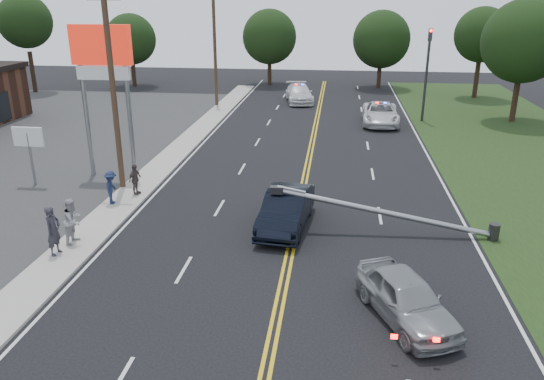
# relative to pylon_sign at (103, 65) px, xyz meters

# --- Properties ---
(ground) EXTENTS (120.00, 120.00, 0.00)m
(ground) POSITION_rel_pylon_sign_xyz_m (10.50, -14.00, -6.00)
(ground) COLOR black
(ground) RESTS_ON ground
(sidewalk) EXTENTS (1.80, 70.00, 0.12)m
(sidewalk) POSITION_rel_pylon_sign_xyz_m (2.10, -4.00, -5.94)
(sidewalk) COLOR #A7A196
(sidewalk) RESTS_ON ground
(centerline_yellow) EXTENTS (0.36, 80.00, 0.00)m
(centerline_yellow) POSITION_rel_pylon_sign_xyz_m (10.50, -4.00, -5.99)
(centerline_yellow) COLOR gold
(centerline_yellow) RESTS_ON ground
(pylon_sign) EXTENTS (3.20, 0.35, 8.00)m
(pylon_sign) POSITION_rel_pylon_sign_xyz_m (0.00, 0.00, 0.00)
(pylon_sign) COLOR gray
(pylon_sign) RESTS_ON ground
(small_sign) EXTENTS (1.60, 0.14, 3.10)m
(small_sign) POSITION_rel_pylon_sign_xyz_m (-3.50, -2.00, -3.66)
(small_sign) COLOR gray
(small_sign) RESTS_ON ground
(traffic_signal) EXTENTS (0.28, 0.41, 7.05)m
(traffic_signal) POSITION_rel_pylon_sign_xyz_m (18.80, 16.00, -1.79)
(traffic_signal) COLOR #2D2D30
(traffic_signal) RESTS_ON ground
(fallen_streetlight) EXTENTS (9.36, 0.44, 1.91)m
(fallen_streetlight) POSITION_rel_pylon_sign_xyz_m (14.69, -6.00, -5.08)
(fallen_streetlight) COLOR #2D2D30
(fallen_streetlight) RESTS_ON ground
(utility_pole_mid) EXTENTS (1.60, 0.28, 10.00)m
(utility_pole_mid) POSITION_rel_pylon_sign_xyz_m (1.30, -2.00, -0.91)
(utility_pole_mid) COLOR #382619
(utility_pole_mid) RESTS_ON ground
(utility_pole_far) EXTENTS (1.60, 0.28, 10.00)m
(utility_pole_far) POSITION_rel_pylon_sign_xyz_m (1.30, 20.00, -0.91)
(utility_pole_far) COLOR #382619
(utility_pole_far) RESTS_ON ground
(tree_4) EXTENTS (5.24, 5.24, 9.60)m
(tree_4) POSITION_rel_pylon_sign_xyz_m (-19.01, 25.05, 0.96)
(tree_4) COLOR black
(tree_4) RESTS_ON ground
(tree_5) EXTENTS (5.33, 5.33, 7.67)m
(tree_5) POSITION_rel_pylon_sign_xyz_m (-10.14, 29.86, -1.01)
(tree_5) COLOR black
(tree_5) RESTS_ON ground
(tree_6) EXTENTS (5.87, 5.87, 8.09)m
(tree_6) POSITION_rel_pylon_sign_xyz_m (4.44, 32.88, -0.85)
(tree_6) COLOR black
(tree_6) RESTS_ON ground
(tree_7) EXTENTS (5.97, 5.97, 8.03)m
(tree_7) POSITION_rel_pylon_sign_xyz_m (16.41, 32.09, -0.96)
(tree_7) COLOR black
(tree_7) RESTS_ON ground
(tree_8) EXTENTS (5.12, 5.12, 8.48)m
(tree_8) POSITION_rel_pylon_sign_xyz_m (25.32, 27.18, -0.10)
(tree_8) COLOR black
(tree_8) RESTS_ON ground
(tree_9) EXTENTS (6.25, 6.25, 9.27)m
(tree_9) POSITION_rel_pylon_sign_xyz_m (25.85, 16.78, 0.13)
(tree_9) COLOR black
(tree_9) RESTS_ON ground
(crashed_sedan) EXTENTS (2.21, 5.11, 1.63)m
(crashed_sedan) POSITION_rel_pylon_sign_xyz_m (10.11, -5.76, -5.18)
(crashed_sedan) COLOR black
(crashed_sedan) RESTS_ON ground
(waiting_sedan) EXTENTS (3.30, 4.63, 1.46)m
(waiting_sedan) POSITION_rel_pylon_sign_xyz_m (14.40, -12.17, -5.27)
(waiting_sedan) COLOR gray
(waiting_sedan) RESTS_ON ground
(emergency_a) EXTENTS (2.82, 5.86, 1.61)m
(emergency_a) POSITION_rel_pylon_sign_xyz_m (15.41, 14.58, -5.19)
(emergency_a) COLOR silver
(emergency_a) RESTS_ON ground
(emergency_b) EXTENTS (3.23, 5.89, 1.62)m
(emergency_b) POSITION_rel_pylon_sign_xyz_m (8.53, 22.72, -5.19)
(emergency_b) COLOR silver
(emergency_b) RESTS_ON ground
(bystander_a) EXTENTS (0.54, 0.75, 1.92)m
(bystander_a) POSITION_rel_pylon_sign_xyz_m (1.72, -9.58, -4.92)
(bystander_a) COLOR #2B2A32
(bystander_a) RESTS_ON sidewalk
(bystander_b) EXTENTS (0.77, 0.95, 1.83)m
(bystander_b) POSITION_rel_pylon_sign_xyz_m (1.95, -8.49, -4.96)
(bystander_b) COLOR #A5A4A9
(bystander_b) RESTS_ON sidewalk
(bystander_c) EXTENTS (0.76, 1.12, 1.59)m
(bystander_c) POSITION_rel_pylon_sign_xyz_m (1.74, -4.32, -5.08)
(bystander_c) COLOR #1B2545
(bystander_c) RESTS_ON sidewalk
(bystander_d) EXTENTS (0.59, 0.98, 1.55)m
(bystander_d) POSITION_rel_pylon_sign_xyz_m (2.39, -2.98, -5.10)
(bystander_d) COLOR #524442
(bystander_d) RESTS_ON sidewalk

